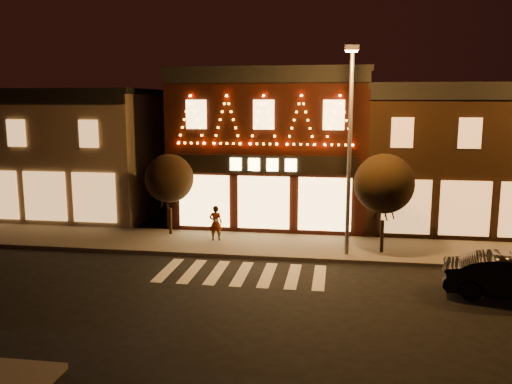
# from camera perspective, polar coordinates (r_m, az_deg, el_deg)

# --- Properties ---
(ground) EXTENTS (120.00, 120.00, 0.00)m
(ground) POSITION_cam_1_polar(r_m,az_deg,el_deg) (17.34, -3.93, -12.87)
(ground) COLOR black
(ground) RESTS_ON ground
(sidewalk_far) EXTENTS (44.00, 4.00, 0.15)m
(sidewalk_far) POSITION_cam_1_polar(r_m,az_deg,el_deg) (24.55, 4.80, -5.85)
(sidewalk_far) COLOR #47423D
(sidewalk_far) RESTS_ON ground
(building_left) EXTENTS (12.20, 8.28, 7.30)m
(building_left) POSITION_cam_1_polar(r_m,az_deg,el_deg) (34.06, -20.43, 4.09)
(building_left) COLOR #736352
(building_left) RESTS_ON ground
(building_pulp) EXTENTS (10.20, 8.34, 8.30)m
(building_pulp) POSITION_cam_1_polar(r_m,az_deg,el_deg) (29.90, 1.90, 4.96)
(building_pulp) COLOR black
(building_pulp) RESTS_ON ground
(building_right_a) EXTENTS (9.20, 8.28, 7.50)m
(building_right_a) POSITION_cam_1_polar(r_m,az_deg,el_deg) (30.31, 20.06, 3.68)
(building_right_a) COLOR black
(building_right_a) RESTS_ON ground
(streetlamp_mid) EXTENTS (0.55, 1.97, 8.62)m
(streetlamp_mid) POSITION_cam_1_polar(r_m,az_deg,el_deg) (22.29, 10.01, 5.87)
(streetlamp_mid) COLOR #59595E
(streetlamp_mid) RESTS_ON sidewalk_far
(tree_left) EXTENTS (2.37, 2.37, 3.96)m
(tree_left) POSITION_cam_1_polar(r_m,az_deg,el_deg) (26.28, -9.26, 1.44)
(tree_left) COLOR black
(tree_left) RESTS_ON sidewalk_far
(tree_right) EXTENTS (2.57, 2.57, 4.30)m
(tree_right) POSITION_cam_1_polar(r_m,az_deg,el_deg) (23.40, 13.55, 0.86)
(tree_right) COLOR black
(tree_right) RESTS_ON sidewalk_far
(pedestrian) EXTENTS (0.65, 0.46, 1.67)m
(pedestrian) POSITION_cam_1_polar(r_m,az_deg,el_deg) (25.17, -4.34, -3.32)
(pedestrian) COLOR gray
(pedestrian) RESTS_ON sidewalk_far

